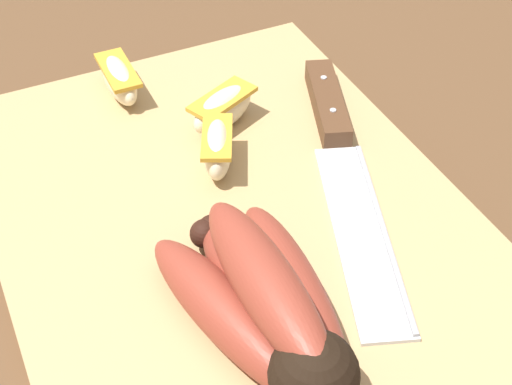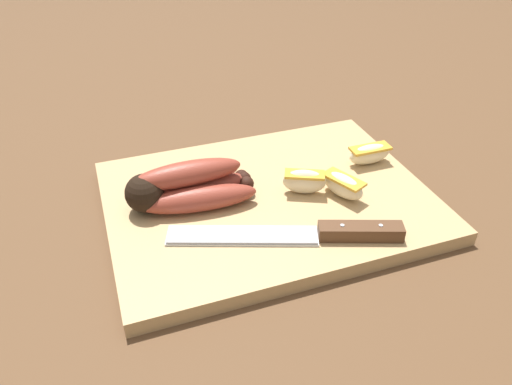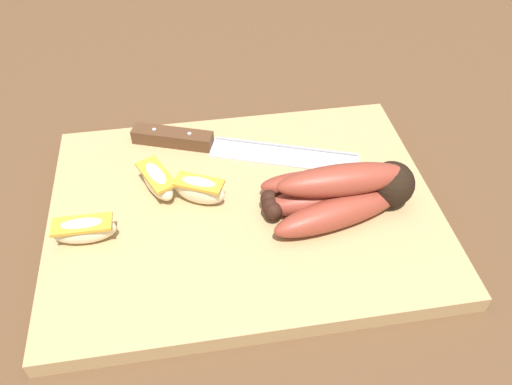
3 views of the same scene
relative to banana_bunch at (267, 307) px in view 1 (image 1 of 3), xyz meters
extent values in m
plane|color=brown|center=(-0.12, 0.02, -0.04)|extent=(6.00, 6.00, 0.00)
cube|color=tan|center=(-0.10, 0.02, -0.03)|extent=(0.42, 0.32, 0.02)
sphere|color=black|center=(0.05, 0.00, 0.00)|extent=(0.05, 0.05, 0.05)
ellipsoid|color=brown|center=(-0.01, 0.02, -0.01)|extent=(0.15, 0.05, 0.03)
sphere|color=black|center=(-0.08, 0.01, -0.01)|extent=(0.02, 0.02, 0.02)
ellipsoid|color=brown|center=(-0.01, 0.00, -0.01)|extent=(0.15, 0.04, 0.03)
sphere|color=black|center=(-0.08, 0.00, -0.01)|extent=(0.02, 0.02, 0.02)
ellipsoid|color=brown|center=(-0.01, -0.02, -0.01)|extent=(0.15, 0.07, 0.03)
sphere|color=black|center=(-0.08, -0.01, -0.01)|extent=(0.02, 0.02, 0.02)
ellipsoid|color=brown|center=(0.00, 0.00, 0.02)|extent=(0.14, 0.04, 0.04)
cube|color=silver|center=(-0.04, 0.09, -0.02)|extent=(0.18, 0.10, 0.00)
cube|color=#99999E|center=(-0.04, 0.11, -0.02)|extent=(0.17, 0.06, 0.00)
cube|color=#51331E|center=(-0.18, 0.14, -0.01)|extent=(0.10, 0.05, 0.02)
cylinder|color=#B2B2B7|center=(-0.20, 0.15, 0.00)|extent=(0.01, 0.01, 0.00)
cylinder|color=#B2B2B7|center=(-0.15, 0.13, 0.00)|extent=(0.01, 0.01, 0.00)
ellipsoid|color=beige|center=(-0.20, 0.06, -0.01)|extent=(0.05, 0.07, 0.03)
cube|color=gold|center=(-0.20, 0.06, 0.00)|extent=(0.05, 0.06, 0.00)
ellipsoid|color=beige|center=(-0.27, 0.00, -0.01)|extent=(0.06, 0.02, 0.03)
cube|color=gold|center=(-0.27, 0.00, 0.00)|extent=(0.06, 0.02, 0.00)
ellipsoid|color=beige|center=(-0.15, 0.03, -0.01)|extent=(0.06, 0.04, 0.04)
cube|color=gold|center=(-0.15, 0.03, 0.01)|extent=(0.06, 0.04, 0.00)
camera|label=1|loc=(0.24, -0.12, 0.34)|focal=52.28mm
camera|label=2|loc=(0.09, 0.53, 0.36)|focal=35.10mm
camera|label=3|loc=(-0.15, -0.37, 0.38)|focal=35.99mm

